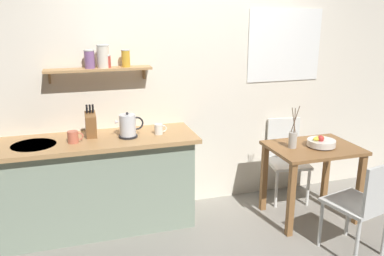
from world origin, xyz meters
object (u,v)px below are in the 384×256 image
(fruit_bowl, at_px, (321,142))
(electric_kettle, at_px, (128,126))
(dining_chair_far, at_px, (286,155))
(twig_vase, at_px, (293,139))
(knife_block, at_px, (91,124))
(dining_table, at_px, (312,160))
(coffee_mug_spare, at_px, (159,129))
(dining_chair_near, at_px, (364,202))
(coffee_mug_by_sink, at_px, (73,137))

(fruit_bowl, xyz_separation_m, electric_kettle, (-1.81, 0.37, 0.22))
(dining_chair_far, relative_size, twig_vase, 2.13)
(fruit_bowl, bearing_deg, electric_kettle, 168.46)
(knife_block, bearing_deg, dining_chair_far, 2.12)
(dining_table, relative_size, coffee_mug_spare, 7.17)
(fruit_bowl, bearing_deg, knife_block, 167.95)
(dining_table, height_order, dining_chair_near, dining_chair_near)
(electric_kettle, xyz_separation_m, knife_block, (-0.32, 0.09, 0.02))
(dining_chair_near, height_order, dining_chair_far, dining_chair_far)
(twig_vase, height_order, knife_block, knife_block)
(dining_table, distance_m, coffee_mug_by_sink, 2.28)
(dining_table, xyz_separation_m, knife_block, (-2.07, 0.42, 0.43))
(coffee_mug_by_sink, bearing_deg, dining_chair_near, -24.59)
(dining_chair_near, relative_size, dining_chair_far, 0.99)
(fruit_bowl, distance_m, coffee_mug_spare, 1.57)
(twig_vase, relative_size, electric_kettle, 1.61)
(knife_block, distance_m, coffee_mug_by_sink, 0.20)
(coffee_mug_by_sink, bearing_deg, fruit_bowl, -8.72)
(dining_chair_near, distance_m, knife_block, 2.45)
(dining_table, xyz_separation_m, electric_kettle, (-1.75, 0.33, 0.41))
(dining_table, bearing_deg, dining_chair_near, -87.59)
(coffee_mug_by_sink, bearing_deg, dining_chair_far, 4.62)
(fruit_bowl, xyz_separation_m, coffee_mug_by_sink, (-2.29, 0.35, 0.16))
(twig_vase, bearing_deg, dining_chair_near, -71.46)
(coffee_mug_by_sink, xyz_separation_m, coffee_mug_spare, (0.77, 0.03, -0.00))
(dining_table, height_order, electric_kettle, electric_kettle)
(knife_block, xyz_separation_m, coffee_mug_spare, (0.61, -0.08, -0.08))
(dining_chair_near, distance_m, twig_vase, 0.86)
(dining_chair_near, height_order, coffee_mug_spare, coffee_mug_spare)
(fruit_bowl, distance_m, coffee_mug_by_sink, 2.32)
(dining_chair_near, xyz_separation_m, twig_vase, (-0.25, 0.75, 0.35))
(coffee_mug_by_sink, relative_size, coffee_mug_spare, 1.15)
(twig_vase, bearing_deg, electric_kettle, 168.69)
(dining_chair_near, distance_m, fruit_bowl, 0.75)
(dining_chair_far, relative_size, coffee_mug_spare, 7.45)
(coffee_mug_by_sink, bearing_deg, dining_table, -8.02)
(twig_vase, bearing_deg, dining_chair_far, 65.03)
(twig_vase, relative_size, coffee_mug_spare, 3.50)
(dining_table, height_order, dining_chair_far, dining_chair_far)
(dining_table, height_order, coffee_mug_by_sink, coffee_mug_by_sink)
(dining_chair_far, xyz_separation_m, knife_block, (-2.07, -0.08, 0.55))
(dining_chair_near, relative_size, coffee_mug_spare, 7.35)
(dining_chair_far, distance_m, coffee_mug_by_sink, 2.29)
(dining_chair_near, bearing_deg, coffee_mug_spare, 144.54)
(dining_chair_far, distance_m, coffee_mug_spare, 1.54)
(dining_chair_near, relative_size, electric_kettle, 3.37)
(dining_chair_far, bearing_deg, twig_vase, -114.97)
(twig_vase, distance_m, coffee_mug_by_sink, 2.04)
(dining_chair_far, height_order, coffee_mug_spare, coffee_mug_spare)
(fruit_bowl, distance_m, twig_vase, 0.29)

